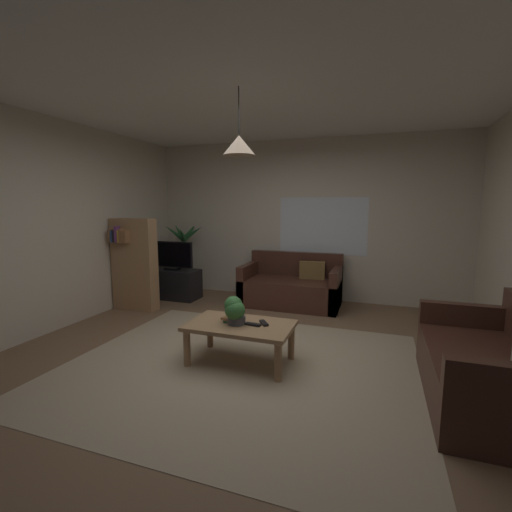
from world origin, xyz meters
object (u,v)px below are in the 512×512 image
object	(u,v)px
couch_under_window	(291,288)
book_on_table_0	(230,320)
book_on_table_1	(228,318)
pendant_lamp	(239,145)
remote_on_table_1	(264,323)
potted_plant_on_table	(235,310)
bookshelf_corner	(134,263)
coffee_table	(240,330)
tv	(172,255)
potted_palm_corner	(185,263)
couch_right_side	(490,372)
remote_on_table_0	(253,324)
tv_stand	(173,284)

from	to	relation	value
couch_under_window	book_on_table_0	bearing A→B (deg)	-92.75
book_on_table_1	pendant_lamp	world-z (taller)	pendant_lamp
remote_on_table_1	potted_plant_on_table	distance (m)	0.32
book_on_table_1	bookshelf_corner	bearing A→B (deg)	150.20
coffee_table	tv	world-z (taller)	tv
couch_under_window	book_on_table_1	xyz separation A→B (m)	(-0.13, -2.23, 0.18)
tv	potted_palm_corner	xyz separation A→B (m)	(-0.04, 0.49, -0.20)
potted_plant_on_table	couch_right_side	bearing A→B (deg)	-0.68
couch_right_side	potted_palm_corner	distance (m)	4.94
bookshelf_corner	tv	bearing A→B (deg)	76.14
remote_on_table_0	remote_on_table_1	world-z (taller)	same
couch_under_window	remote_on_table_0	distance (m)	2.27
potted_plant_on_table	tv	xyz separation A→B (m)	(-1.99, 1.99, 0.19)
coffee_table	couch_under_window	bearing A→B (deg)	90.26
couch_right_side	coffee_table	bearing A→B (deg)	-91.67
pendant_lamp	potted_palm_corner	bearing A→B (deg)	130.33
book_on_table_1	remote_on_table_1	size ratio (longest dim) A/B	0.69
couch_right_side	book_on_table_1	bearing A→B (deg)	-91.83
book_on_table_0	tv	xyz separation A→B (m)	(-1.92, 1.93, 0.32)
remote_on_table_0	bookshelf_corner	size ratio (longest dim) A/B	0.11
book_on_table_1	remote_on_table_0	distance (m)	0.28
book_on_table_1	potted_plant_on_table	distance (m)	0.15
couch_under_window	book_on_table_0	world-z (taller)	couch_under_window
couch_under_window	book_on_table_0	distance (m)	2.23
bookshelf_corner	remote_on_table_1	bearing A→B (deg)	-24.90
coffee_table	potted_plant_on_table	bearing A→B (deg)	-140.11
book_on_table_0	couch_under_window	bearing A→B (deg)	87.25
book_on_table_0	tv_stand	xyz separation A→B (m)	(-1.92, 1.96, -0.17)
coffee_table	book_on_table_0	world-z (taller)	book_on_table_0
book_on_table_1	book_on_table_0	bearing A→B (deg)	28.39
couch_under_window	book_on_table_1	distance (m)	2.24
couch_under_window	potted_palm_corner	distance (m)	2.09
book_on_table_1	potted_palm_corner	bearing A→B (deg)	128.54
couch_under_window	book_on_table_1	size ratio (longest dim) A/B	13.91
remote_on_table_0	tv_stand	world-z (taller)	tv_stand
couch_right_side	book_on_table_1	size ratio (longest dim) A/B	13.77
tv_stand	potted_palm_corner	size ratio (longest dim) A/B	0.68
couch_under_window	potted_plant_on_table	world-z (taller)	couch_under_window
book_on_table_0	bookshelf_corner	size ratio (longest dim) A/B	0.09
remote_on_table_1	potted_palm_corner	bearing A→B (deg)	-81.95
book_on_table_0	potted_palm_corner	bearing A→B (deg)	128.95
couch_right_side	remote_on_table_1	distance (m)	1.95
coffee_table	potted_palm_corner	bearing A→B (deg)	130.33
tv_stand	tv	world-z (taller)	tv
potted_palm_corner	book_on_table_0	bearing A→B (deg)	-51.05
couch_under_window	pendant_lamp	distance (m)	2.93
tv_stand	bookshelf_corner	xyz separation A→B (m)	(-0.19, -0.77, 0.47)
coffee_table	remote_on_table_1	distance (m)	0.25
remote_on_table_1	potted_plant_on_table	xyz separation A→B (m)	(-0.27, -0.10, 0.14)
couch_under_window	couch_right_side	xyz separation A→B (m)	(2.18, -2.31, 0.00)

